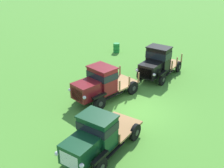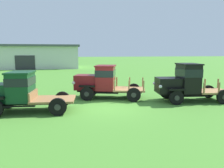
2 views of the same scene
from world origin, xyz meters
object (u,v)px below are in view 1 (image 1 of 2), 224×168
vintage_truck_second_in_line (100,83)px  oil_drum_beside_row (116,48)px  vintage_truck_midrow_center (157,63)px  vintage_truck_foreground_near (96,136)px

vintage_truck_second_in_line → oil_drum_beside_row: size_ratio=5.70×
vintage_truck_midrow_center → oil_drum_beside_row: size_ratio=5.50×
vintage_truck_second_in_line → oil_drum_beside_row: 9.21m
vintage_truck_foreground_near → oil_drum_beside_row: (13.28, 5.72, -0.65)m
vintage_truck_second_in_line → vintage_truck_midrow_center: (4.78, -1.95, 0.06)m
oil_drum_beside_row → vintage_truck_foreground_near: bearing=-156.7°
oil_drum_beside_row → vintage_truck_second_in_line: bearing=-159.4°
vintage_truck_midrow_center → oil_drum_beside_row: 6.48m
vintage_truck_second_in_line → oil_drum_beside_row: (8.59, 3.24, -0.71)m
vintage_truck_midrow_center → oil_drum_beside_row: (3.81, 5.18, -0.77)m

